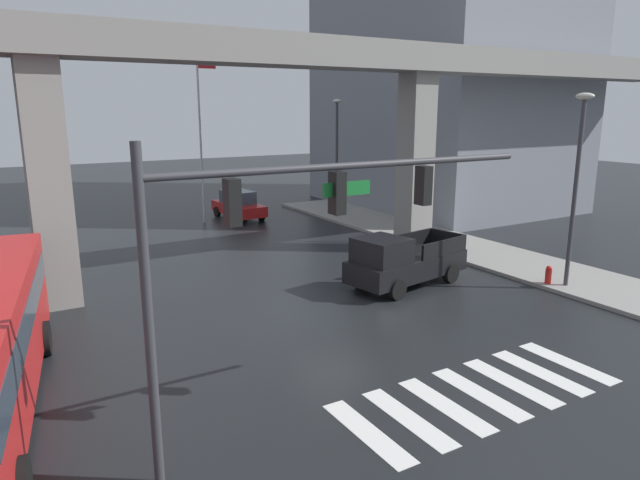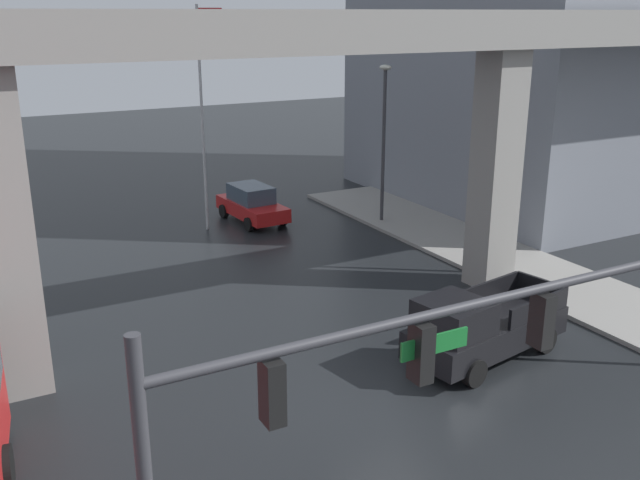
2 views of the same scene
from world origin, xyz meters
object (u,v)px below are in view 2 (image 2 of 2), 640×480
object	(u,v)px
flagpole	(204,103)
street_lamp_far_north	(384,126)
traffic_signal_mast	(347,409)
pickup_truck	(480,328)
street_lamp_mid_block	(502,154)
sedan_red	(252,204)

from	to	relation	value
flagpole	street_lamp_far_north	bearing A→B (deg)	-21.59
traffic_signal_mast	street_lamp_far_north	xyz separation A→B (m)	(13.74, 19.94, 0.01)
pickup_truck	street_lamp_mid_block	size ratio (longest dim) A/B	0.74
pickup_truck	sedan_red	size ratio (longest dim) A/B	1.21
pickup_truck	flagpole	world-z (taller)	flagpole
sedan_red	flagpole	size ratio (longest dim) A/B	0.45
street_lamp_far_north	sedan_red	bearing A→B (deg)	148.84
sedan_red	traffic_signal_mast	world-z (taller)	traffic_signal_mast
street_lamp_mid_block	flagpole	world-z (taller)	flagpole
flagpole	street_lamp_mid_block	bearing A→B (deg)	-55.03
pickup_truck	sedan_red	distance (m)	16.09
sedan_red	street_lamp_mid_block	bearing A→B (deg)	-64.29
street_lamp_mid_block	traffic_signal_mast	bearing A→B (deg)	-138.25
street_lamp_mid_block	street_lamp_far_north	world-z (taller)	same
pickup_truck	sedan_red	bearing A→B (deg)	90.06
pickup_truck	sedan_red	world-z (taller)	pickup_truck
pickup_truck	flagpole	bearing A→B (deg)	97.98
sedan_red	flagpole	distance (m)	5.30
sedan_red	street_lamp_mid_block	size ratio (longest dim) A/B	0.61
traffic_signal_mast	street_lamp_mid_block	world-z (taller)	street_lamp_mid_block
street_lamp_mid_block	flagpole	distance (m)	13.00
flagpole	pickup_truck	bearing A→B (deg)	-82.02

